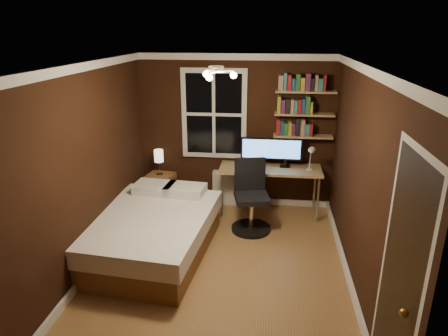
# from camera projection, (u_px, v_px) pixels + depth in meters

# --- Properties ---
(floor) EXTENTS (4.20, 4.20, 0.00)m
(floor) POSITION_uv_depth(u_px,v_px,m) (219.00, 270.00, 5.00)
(floor) COLOR brown
(floor) RESTS_ON ground
(wall_back) EXTENTS (3.20, 0.04, 2.50)m
(wall_back) POSITION_uv_depth(u_px,v_px,m) (236.00, 132.00, 6.55)
(wall_back) COLOR black
(wall_back) RESTS_ON ground
(wall_left) EXTENTS (0.04, 4.20, 2.50)m
(wall_left) POSITION_uv_depth(u_px,v_px,m) (86.00, 171.00, 4.77)
(wall_left) COLOR black
(wall_left) RESTS_ON ground
(wall_right) EXTENTS (0.04, 4.20, 2.50)m
(wall_right) POSITION_uv_depth(u_px,v_px,m) (362.00, 183.00, 4.40)
(wall_right) COLOR black
(wall_right) RESTS_ON ground
(ceiling) EXTENTS (3.20, 4.20, 0.02)m
(ceiling) POSITION_uv_depth(u_px,v_px,m) (218.00, 65.00, 4.17)
(ceiling) COLOR white
(ceiling) RESTS_ON wall_back
(window) EXTENTS (1.06, 0.06, 1.46)m
(window) POSITION_uv_depth(u_px,v_px,m) (214.00, 114.00, 6.46)
(window) COLOR silver
(window) RESTS_ON wall_back
(door) EXTENTS (0.03, 0.82, 2.05)m
(door) POSITION_uv_depth(u_px,v_px,m) (398.00, 284.00, 3.02)
(door) COLOR black
(door) RESTS_ON ground
(door_knob) EXTENTS (0.06, 0.06, 0.06)m
(door_knob) POSITION_uv_depth(u_px,v_px,m) (404.00, 313.00, 2.75)
(door_knob) COLOR #CE8B3C
(door_knob) RESTS_ON door
(ceiling_fixture) EXTENTS (0.44, 0.44, 0.18)m
(ceiling_fixture) POSITION_uv_depth(u_px,v_px,m) (216.00, 76.00, 4.11)
(ceiling_fixture) COLOR beige
(ceiling_fixture) RESTS_ON ceiling
(bookshelf_lower) EXTENTS (0.92, 0.22, 0.03)m
(bookshelf_lower) POSITION_uv_depth(u_px,v_px,m) (303.00, 136.00, 6.31)
(bookshelf_lower) COLOR #997A4A
(bookshelf_lower) RESTS_ON wall_back
(books_row_lower) EXTENTS (0.54, 0.16, 0.23)m
(books_row_lower) POSITION_uv_depth(u_px,v_px,m) (303.00, 128.00, 6.27)
(books_row_lower) COLOR maroon
(books_row_lower) RESTS_ON bookshelf_lower
(bookshelf_middle) EXTENTS (0.92, 0.22, 0.03)m
(bookshelf_middle) POSITION_uv_depth(u_px,v_px,m) (304.00, 114.00, 6.20)
(bookshelf_middle) COLOR #997A4A
(bookshelf_middle) RESTS_ON wall_back
(books_row_middle) EXTENTS (0.54, 0.16, 0.23)m
(books_row_middle) POSITION_uv_depth(u_px,v_px,m) (305.00, 106.00, 6.16)
(books_row_middle) COLOR navy
(books_row_middle) RESTS_ON bookshelf_middle
(bookshelf_upper) EXTENTS (0.92, 0.22, 0.03)m
(bookshelf_upper) POSITION_uv_depth(u_px,v_px,m) (306.00, 92.00, 6.08)
(bookshelf_upper) COLOR #997A4A
(bookshelf_upper) RESTS_ON wall_back
(books_row_upper) EXTENTS (0.66, 0.16, 0.23)m
(books_row_upper) POSITION_uv_depth(u_px,v_px,m) (306.00, 83.00, 6.04)
(books_row_upper) COLOR #2A6129
(books_row_upper) RESTS_ON bookshelf_upper
(bed) EXTENTS (1.65, 2.17, 0.69)m
(bed) POSITION_uv_depth(u_px,v_px,m) (152.00, 232.00, 5.30)
(bed) COLOR brown
(bed) RESTS_ON ground
(nightstand) EXTENTS (0.49, 0.49, 0.54)m
(nightstand) POSITION_uv_depth(u_px,v_px,m) (161.00, 190.00, 6.79)
(nightstand) COLOR brown
(nightstand) RESTS_ON ground
(bedside_lamp) EXTENTS (0.15, 0.15, 0.44)m
(bedside_lamp) POSITION_uv_depth(u_px,v_px,m) (159.00, 163.00, 6.62)
(bedside_lamp) COLOR white
(bedside_lamp) RESTS_ON nightstand
(radiator) EXTENTS (0.40, 0.14, 0.60)m
(radiator) POSITION_uv_depth(u_px,v_px,m) (225.00, 188.00, 6.78)
(radiator) COLOR silver
(radiator) RESTS_ON ground
(desk) EXTENTS (1.61, 0.60, 0.77)m
(desk) POSITION_uv_depth(u_px,v_px,m) (270.00, 171.00, 6.36)
(desk) COLOR #997A4A
(desk) RESTS_ON ground
(monitor_left) EXTENTS (0.51, 0.12, 0.47)m
(monitor_left) POSITION_uv_depth(u_px,v_px,m) (257.00, 152.00, 6.37)
(monitor_left) COLOR black
(monitor_left) RESTS_ON desk
(monitor_right) EXTENTS (0.51, 0.12, 0.47)m
(monitor_right) POSITION_uv_depth(u_px,v_px,m) (286.00, 153.00, 6.31)
(monitor_right) COLOR black
(monitor_right) RESTS_ON desk
(desk_lamp) EXTENTS (0.14, 0.32, 0.44)m
(desk_lamp) POSITION_uv_depth(u_px,v_px,m) (311.00, 158.00, 6.11)
(desk_lamp) COLOR silver
(desk_lamp) RESTS_ON desk
(office_chair) EXTENTS (0.59, 0.59, 1.07)m
(office_chair) POSITION_uv_depth(u_px,v_px,m) (251.00, 203.00, 5.90)
(office_chair) COLOR black
(office_chair) RESTS_ON ground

